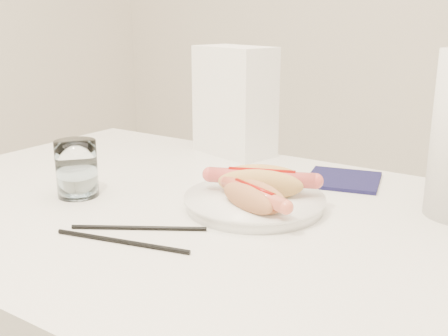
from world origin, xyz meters
The scene contains 9 objects.
table centered at (0.00, 0.00, 0.69)m, with size 1.20×0.80×0.75m.
plate centered at (0.10, 0.05, 0.76)m, with size 0.24×0.24×0.02m, color white.
hotdog_left centered at (0.10, 0.07, 0.79)m, with size 0.18×0.12×0.05m.
hotdog_right centered at (0.12, 0.00, 0.79)m, with size 0.15×0.10×0.04m.
water_glass centered at (-0.21, -0.08, 0.80)m, with size 0.08×0.08×0.10m, color silver.
chopstick_near centered at (-0.01, -0.14, 0.75)m, with size 0.01×0.01×0.21m, color black.
chopstick_far centered at (0.01, -0.19, 0.75)m, with size 0.01×0.01×0.22m, color black.
napkin_box centered at (-0.14, 0.35, 0.88)m, with size 0.19×0.11×0.25m, color white.
navy_napkin centered at (0.17, 0.28, 0.75)m, with size 0.14×0.14×0.01m, color #131138.
Camera 1 is at (0.54, -0.71, 1.08)m, focal length 42.98 mm.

